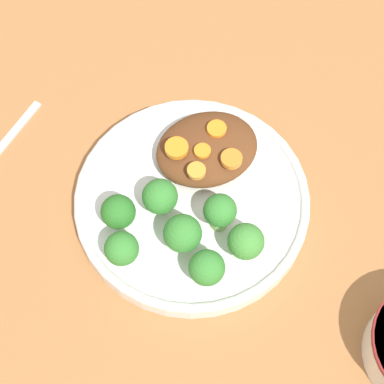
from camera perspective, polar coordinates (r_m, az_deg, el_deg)
ground_plane at (r=0.75m, az=0.00°, el=-1.26°), size 4.00×4.00×0.00m
plate at (r=0.74m, az=0.00°, el=-0.78°), size 0.27×0.27×0.03m
stew_mound at (r=0.74m, az=1.34°, el=3.86°), size 0.12×0.10×0.04m
broccoli_floret_0 at (r=0.70m, az=-2.88°, el=-0.40°), size 0.04×0.04×0.05m
broccoli_floret_1 at (r=0.67m, az=-6.27°, el=-5.07°), size 0.04×0.04×0.05m
broccoli_floret_2 at (r=0.68m, az=4.81°, el=-4.44°), size 0.04×0.04×0.05m
broccoli_floret_3 at (r=0.69m, az=2.49°, el=-1.77°), size 0.04×0.04×0.05m
broccoli_floret_4 at (r=0.66m, az=1.33°, el=-6.78°), size 0.04×0.04×0.05m
broccoli_floret_5 at (r=0.69m, az=-6.56°, el=-1.83°), size 0.04×0.04×0.05m
broccoli_floret_6 at (r=0.68m, az=-0.84°, el=-3.74°), size 0.04×0.04×0.05m
carrot_slice_0 at (r=0.71m, az=3.53°, el=2.95°), size 0.02×0.02×0.01m
carrot_slice_1 at (r=0.70m, az=0.40°, el=1.90°), size 0.02×0.02×0.01m
carrot_slice_2 at (r=0.73m, az=2.21°, el=5.63°), size 0.02×0.02×0.00m
carrot_slice_3 at (r=0.72m, az=-1.58°, el=3.85°), size 0.03×0.03×0.01m
carrot_slice_4 at (r=0.72m, az=0.93°, el=3.67°), size 0.02×0.02×0.00m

